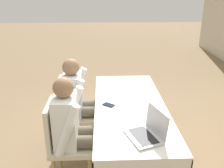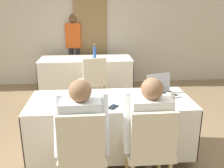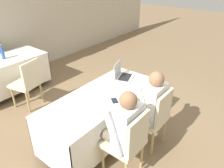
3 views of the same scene
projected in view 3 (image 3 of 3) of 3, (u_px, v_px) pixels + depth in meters
ground_plane at (102, 136)px, 3.42m from camera, size 24.00×24.00×0.00m
conference_table_near at (101, 106)px, 3.15m from camera, size 1.88×0.78×0.74m
laptop at (123, 75)px, 3.52m from camera, size 0.40×0.36×0.25m
cell_phone at (115, 101)px, 2.94m from camera, size 0.13×0.14×0.01m
paper_beside_laptop at (125, 78)px, 3.52m from camera, size 0.24×0.32×0.00m
paper_centre_table at (125, 89)px, 3.23m from camera, size 0.32×0.36×0.00m
paper_left_edge at (82, 118)px, 2.61m from camera, size 0.27×0.33×0.00m
water_bottle at (2, 52)px, 4.20m from camera, size 0.06×0.06×0.29m
chair_near_left at (128, 141)px, 2.58m from camera, size 0.44×0.44×0.93m
chair_near_right at (154, 116)px, 3.01m from camera, size 0.44×0.44×0.93m
chair_far_spare at (28, 82)px, 3.91m from camera, size 0.53×0.53×0.93m
person_checkered_shirt at (122, 127)px, 2.56m from camera, size 0.50×0.52×1.19m
person_white_shirt at (148, 104)px, 2.99m from camera, size 0.50×0.52×1.19m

